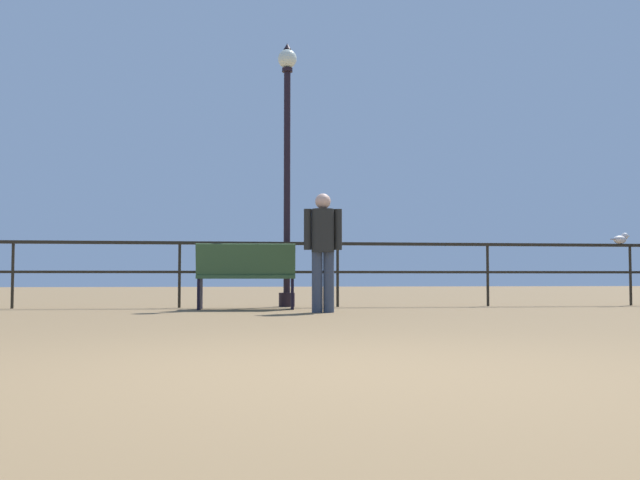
# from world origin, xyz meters

# --- Properties ---
(ground_plane) EXTENTS (60.00, 60.00, 0.00)m
(ground_plane) POSITION_xyz_m (0.00, 0.00, 0.00)
(ground_plane) COLOR brown
(pier_railing) EXTENTS (22.20, 0.05, 1.02)m
(pier_railing) POSITION_xyz_m (0.00, 7.79, 0.77)
(pier_railing) COLOR black
(pier_railing) RESTS_ON ground_plane
(bench_near_left) EXTENTS (1.45, 0.68, 0.95)m
(bench_near_left) POSITION_xyz_m (-0.23, 7.02, 0.53)
(bench_near_left) COLOR #335431
(bench_near_left) RESTS_ON ground_plane
(lamppost_center) EXTENTS (0.31, 0.31, 4.25)m
(lamppost_center) POSITION_xyz_m (0.44, 7.98, 2.44)
(lamppost_center) COLOR black
(lamppost_center) RESTS_ON ground_plane
(person_by_bench) EXTENTS (0.51, 0.31, 1.59)m
(person_by_bench) POSITION_xyz_m (0.77, 6.03, 0.91)
(person_by_bench) COLOR #363F51
(person_by_bench) RESTS_ON ground_plane
(seagull_on_rail) EXTENTS (0.39, 0.21, 0.19)m
(seagull_on_rail) POSITION_xyz_m (6.00, 7.80, 1.11)
(seagull_on_rail) COLOR silver
(seagull_on_rail) RESTS_ON pier_railing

